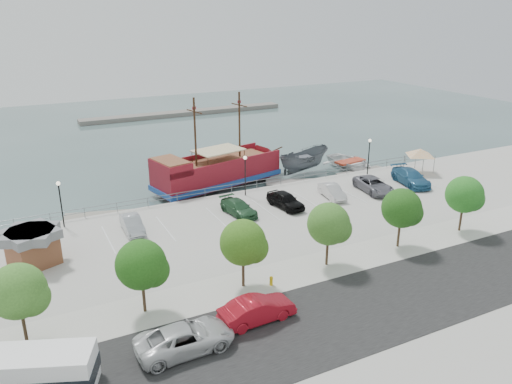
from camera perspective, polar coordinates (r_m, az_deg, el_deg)
name	(u,v)px	position (r m, az deg, el deg)	size (l,w,h in m)	color
ground	(275,227)	(47.31, 2.17, -3.97)	(160.00, 160.00, 0.00)	#374E4C
land_slab	(446,350)	(32.80, 20.84, -16.53)	(100.00, 58.00, 1.20)	#AFAEA5
street	(389,300)	(35.30, 15.01, -11.82)	(100.00, 8.00, 0.04)	black
sidewalk	(337,262)	(39.29, 9.26, -7.88)	(100.00, 4.00, 0.05)	beige
seawall_railing	(240,187)	(53.23, -1.83, 0.59)	(50.00, 0.06, 1.00)	slate
far_shore	(185,113)	(99.64, -8.11, 8.93)	(40.00, 3.00, 0.80)	slate
pirate_ship	(226,170)	(58.06, -3.40, 2.58)	(17.92, 8.50, 11.10)	maroon
patrol_boat	(304,163)	(62.34, 5.49, 3.36)	(2.82, 7.50, 2.90)	#575D63
speedboat	(350,164)	(65.09, 10.69, 3.16)	(5.07, 7.09, 1.47)	white
dock_west	(103,217)	(51.17, -17.05, -2.72)	(7.46, 2.13, 0.43)	gray
dock_mid	(299,183)	(58.54, 4.99, 1.00)	(7.80, 2.23, 0.45)	gray
dock_east	(362,173)	(63.60, 12.04, 2.16)	(6.91, 1.97, 0.39)	slate
shed	(32,246)	(41.48, -24.20, -5.65)	(4.47, 4.47, 2.82)	brown
canopy_tent	(421,149)	(62.02, 18.31, 4.71)	(4.91, 4.91, 3.36)	slate
street_van	(185,338)	(29.67, -8.09, -16.20)	(2.63, 5.70, 1.58)	silver
street_sedan	(257,310)	(31.72, 0.13, -13.29)	(1.70, 4.88, 1.61)	#AC1220
shuttle_bus	(29,373)	(28.95, -24.49, -18.33)	(6.91, 4.55, 2.30)	white
fire_hydrant	(271,280)	(35.56, 1.75, -10.07)	(0.26, 0.26, 0.74)	gold
lamp_post_left	(60,196)	(46.98, -21.50, -0.42)	(0.36, 0.36, 4.28)	black
lamp_post_mid	(245,169)	(51.35, -1.25, 2.70)	(0.36, 0.36, 4.28)	black
lamp_post_right	(369,150)	(59.68, 12.81, 4.68)	(0.36, 0.36, 4.28)	black
tree_a	(21,293)	(31.53, -25.28, -10.37)	(3.30, 3.20, 5.00)	#473321
tree_b	(144,266)	(32.09, -12.70, -8.24)	(3.30, 3.20, 5.00)	#473321
tree_c	(245,244)	(34.12, -1.22, -5.94)	(3.30, 3.20, 5.00)	#473321
tree_d	(331,225)	(37.37, 8.54, -3.77)	(3.30, 3.20, 5.00)	#473321
tree_e	(403,209)	(41.55, 16.50, -1.91)	(3.30, 3.20, 5.00)	#473321
tree_f	(466,196)	(46.41, 22.89, -0.38)	(3.30, 3.20, 5.00)	#473321
parked_car_b	(132,224)	(44.89, -13.97, -3.60)	(1.48, 4.23, 1.39)	#A8AEB3
parked_car_d	(239,208)	(47.22, -2.00, -1.81)	(1.90, 4.66, 1.35)	#285632
parked_car_e	(285,200)	(48.89, 3.39, -0.93)	(1.84, 4.57, 1.56)	black
parked_car_f	(332,191)	(51.99, 8.69, 0.07)	(1.46, 4.20, 1.38)	silver
parked_car_g	(374,185)	(54.59, 13.29, 0.79)	(2.49, 5.40, 1.50)	slate
parked_car_h	(411,177)	(57.96, 17.27, 1.63)	(2.33, 5.74, 1.67)	#276088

